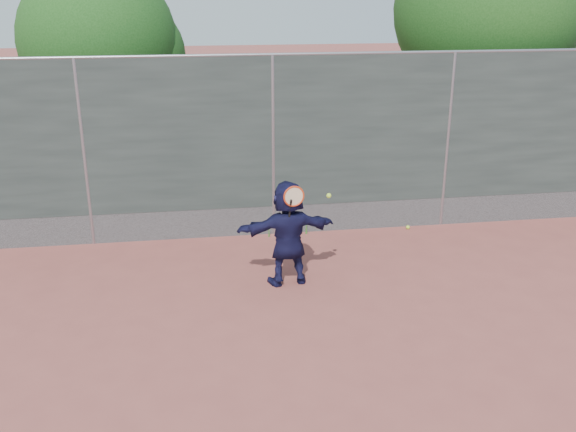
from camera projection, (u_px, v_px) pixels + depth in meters
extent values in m
plane|color=#9E4C42|center=(311.00, 338.00, 7.76)|extent=(80.00, 80.00, 0.00)
imported|color=#15153C|center=(288.00, 233.00, 8.96)|extent=(1.45, 0.61, 1.52)
sphere|color=#C9F837|center=(408.00, 227.00, 11.20)|extent=(0.07, 0.07, 0.07)
cube|color=#38423D|center=(273.00, 133.00, 10.42)|extent=(20.00, 0.04, 2.50)
cube|color=slate|center=(274.00, 220.00, 10.93)|extent=(20.00, 0.03, 0.50)
cylinder|color=gray|center=(272.00, 55.00, 10.00)|extent=(20.00, 0.05, 0.05)
cylinder|color=gray|center=(84.00, 155.00, 10.08)|extent=(0.06, 0.06, 3.00)
cylinder|color=gray|center=(273.00, 148.00, 10.51)|extent=(0.06, 0.06, 3.00)
cylinder|color=gray|center=(447.00, 142.00, 10.93)|extent=(0.06, 0.06, 3.00)
torus|color=red|center=(294.00, 196.00, 8.57)|extent=(0.29, 0.06, 0.29)
cylinder|color=beige|center=(294.00, 196.00, 8.57)|extent=(0.25, 0.04, 0.25)
cylinder|color=black|center=(290.00, 210.00, 8.65)|extent=(0.05, 0.13, 0.33)
sphere|color=#C9F837|center=(329.00, 196.00, 8.74)|extent=(0.07, 0.07, 0.07)
cylinder|color=#382314|center=(475.00, 125.00, 13.26)|extent=(0.28, 0.28, 2.60)
sphere|color=#23561C|center=(487.00, 8.00, 12.48)|extent=(3.60, 3.60, 3.60)
sphere|color=#23561C|center=(514.00, 27.00, 12.89)|extent=(2.52, 2.52, 2.52)
cylinder|color=#382314|center=(108.00, 138.00, 13.01)|extent=(0.28, 0.28, 2.20)
sphere|color=#23561C|center=(98.00, 40.00, 12.35)|extent=(3.00, 3.00, 3.00)
sphere|color=#23561C|center=(132.00, 54.00, 12.73)|extent=(2.10, 2.10, 2.10)
cone|color=#387226|center=(289.00, 228.00, 10.90)|extent=(0.03, 0.03, 0.26)
cone|color=#387226|center=(306.00, 226.00, 10.95)|extent=(0.03, 0.03, 0.30)
cone|color=#387226|center=(269.00, 231.00, 10.84)|extent=(0.03, 0.03, 0.22)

